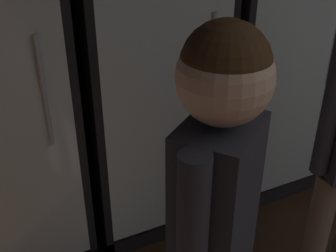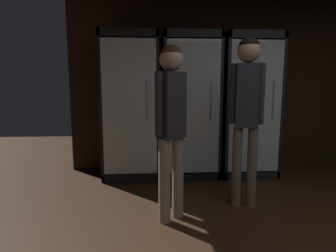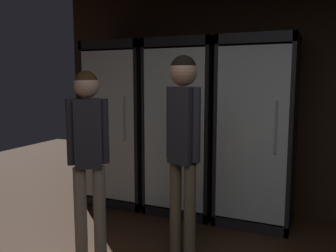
{
  "view_description": "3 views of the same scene",
  "coord_description": "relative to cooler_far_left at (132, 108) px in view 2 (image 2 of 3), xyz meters",
  "views": [
    {
      "loc": [
        -2.08,
        0.71,
        1.81
      ],
      "look_at": [
        -1.28,
        2.36,
        0.79
      ],
      "focal_mm": 44.85,
      "sensor_mm": 36.0,
      "label": 1
    },
    {
      "loc": [
        -1.79,
        -0.9,
        1.2
      ],
      "look_at": [
        -1.57,
        2.62,
        0.72
      ],
      "focal_mm": 27.51,
      "sensor_mm": 36.0,
      "label": 2
    },
    {
      "loc": [
        0.2,
        -1.04,
        1.53
      ],
      "look_at": [
        -1.42,
        2.62,
        0.99
      ],
      "focal_mm": 38.0,
      "sensor_mm": 36.0,
      "label": 3
    }
  ],
  "objects": [
    {
      "name": "wall_back",
      "position": [
        2.08,
        0.3,
        0.44
      ],
      "size": [
        6.0,
        0.06,
        2.8
      ],
      "primitive_type": "cube",
      "color": "black",
      "rests_on": "ground"
    },
    {
      "name": "cooler_far_left",
      "position": [
        0.0,
        0.0,
        0.0
      ],
      "size": [
        0.76,
        0.62,
        1.96
      ],
      "color": "black",
      "rests_on": "ground"
    },
    {
      "name": "cooler_left",
      "position": [
        0.82,
        -0.0,
        0.0
      ],
      "size": [
        0.76,
        0.62,
        1.96
      ],
      "color": "black",
      "rests_on": "ground"
    },
    {
      "name": "cooler_center",
      "position": [
        1.64,
        -0.0,
        0.0
      ],
      "size": [
        0.76,
        0.62,
        1.96
      ],
      "color": "black",
      "rests_on": "ground"
    },
    {
      "name": "shopper_far",
      "position": [
        0.46,
        -1.34,
        0.02
      ],
      "size": [
        0.3,
        0.26,
        1.6
      ],
      "color": "gray",
      "rests_on": "ground"
    },
    {
      "name": "shopper_near",
      "position": [
        1.23,
        -1.11,
        0.15
      ],
      "size": [
        0.32,
        0.23,
        1.71
      ],
      "color": "#72604C",
      "rests_on": "ground"
    }
  ]
}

